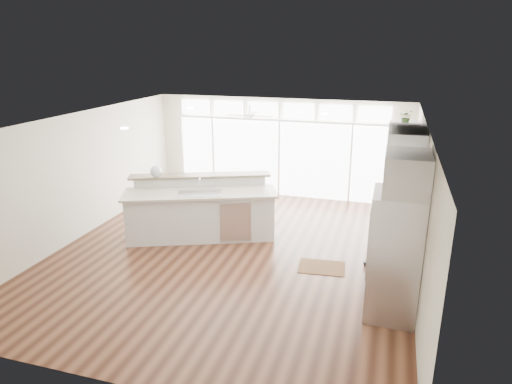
% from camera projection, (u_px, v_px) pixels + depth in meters
% --- Properties ---
extents(floor, '(7.00, 8.00, 0.02)m').
position_uv_depth(floor, '(232.00, 253.00, 9.33)').
color(floor, '#3C1E12').
rests_on(floor, ground).
extents(ceiling, '(7.00, 8.00, 0.02)m').
position_uv_depth(ceiling, '(230.00, 121.00, 8.50)').
color(ceiling, white).
rests_on(ceiling, wall_back).
extents(wall_back, '(7.00, 0.04, 2.70)m').
position_uv_depth(wall_back, '(280.00, 148.00, 12.56)').
color(wall_back, beige).
rests_on(wall_back, floor).
extents(wall_front, '(7.00, 0.04, 2.70)m').
position_uv_depth(wall_front, '(115.00, 290.00, 5.27)').
color(wall_front, beige).
rests_on(wall_front, floor).
extents(wall_left, '(0.04, 8.00, 2.70)m').
position_uv_depth(wall_left, '(79.00, 176.00, 9.87)').
color(wall_left, beige).
rests_on(wall_left, floor).
extents(wall_right, '(0.04, 8.00, 2.70)m').
position_uv_depth(wall_right, '(420.00, 207.00, 7.96)').
color(wall_right, beige).
rests_on(wall_right, floor).
extents(glass_wall, '(5.80, 0.06, 2.08)m').
position_uv_depth(glass_wall, '(279.00, 159.00, 12.60)').
color(glass_wall, white).
rests_on(glass_wall, wall_back).
extents(transom_row, '(5.90, 0.06, 0.40)m').
position_uv_depth(transom_row, '(280.00, 110.00, 12.19)').
color(transom_row, white).
rests_on(transom_row, wall_back).
extents(desk_window, '(0.04, 0.85, 0.85)m').
position_uv_depth(desk_window, '(418.00, 191.00, 8.18)').
color(desk_window, white).
rests_on(desk_window, wall_right).
extents(ceiling_fan, '(1.16, 1.16, 0.32)m').
position_uv_depth(ceiling_fan, '(250.00, 112.00, 11.26)').
color(ceiling_fan, white).
rests_on(ceiling_fan, ceiling).
extents(recessed_lights, '(3.40, 3.00, 0.02)m').
position_uv_depth(recessed_lights, '(234.00, 120.00, 8.69)').
color(recessed_lights, white).
rests_on(recessed_lights, ceiling).
extents(oven_cabinet, '(0.64, 1.20, 2.50)m').
position_uv_depth(oven_cabinet, '(400.00, 183.00, 9.72)').
color(oven_cabinet, silver).
rests_on(oven_cabinet, floor).
extents(desk_nook, '(0.72, 1.30, 0.76)m').
position_uv_depth(desk_nook, '(393.00, 248.00, 8.63)').
color(desk_nook, silver).
rests_on(desk_nook, floor).
extents(upper_cabinets, '(0.64, 1.30, 0.64)m').
position_uv_depth(upper_cabinets, '(406.00, 147.00, 8.02)').
color(upper_cabinets, silver).
rests_on(upper_cabinets, wall_right).
extents(refrigerator, '(0.76, 0.90, 2.00)m').
position_uv_depth(refrigerator, '(394.00, 255.00, 6.94)').
color(refrigerator, silver).
rests_on(refrigerator, floor).
extents(fridge_cabinet, '(0.64, 0.90, 0.60)m').
position_uv_depth(fridge_cabinet, '(407.00, 173.00, 6.53)').
color(fridge_cabinet, silver).
rests_on(fridge_cabinet, wall_right).
extents(framed_photos, '(0.06, 0.22, 0.80)m').
position_uv_depth(framed_photos, '(416.00, 189.00, 8.79)').
color(framed_photos, black).
rests_on(framed_photos, wall_right).
extents(kitchen_island, '(3.48, 2.36, 1.30)m').
position_uv_depth(kitchen_island, '(201.00, 210.00, 9.88)').
color(kitchen_island, silver).
rests_on(kitchen_island, floor).
extents(rug, '(0.93, 0.71, 0.01)m').
position_uv_depth(rug, '(322.00, 267.00, 8.71)').
color(rug, '#3E2513').
rests_on(rug, floor).
extents(office_chair, '(0.68, 0.65, 1.11)m').
position_uv_depth(office_chair, '(383.00, 240.00, 8.57)').
color(office_chair, black).
rests_on(office_chair, floor).
extents(fishbowl, '(0.35, 0.35, 0.26)m').
position_uv_depth(fishbowl, '(156.00, 171.00, 9.94)').
color(fishbowl, silver).
rests_on(fishbowl, kitchen_island).
extents(monitor, '(0.10, 0.44, 0.37)m').
position_uv_depth(monitor, '(391.00, 220.00, 8.48)').
color(monitor, black).
rests_on(monitor, desk_nook).
extents(keyboard, '(0.15, 0.30, 0.01)m').
position_uv_depth(keyboard, '(381.00, 228.00, 8.58)').
color(keyboard, white).
rests_on(keyboard, desk_nook).
extents(potted_plant, '(0.29, 0.32, 0.23)m').
position_uv_depth(potted_plant, '(406.00, 119.00, 9.30)').
color(potted_plant, '#395D28').
rests_on(potted_plant, oven_cabinet).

